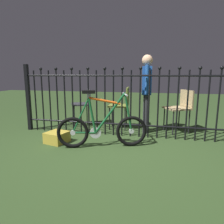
# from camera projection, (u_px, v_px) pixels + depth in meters

# --- Properties ---
(ground_plane) EXTENTS (20.00, 20.00, 0.00)m
(ground_plane) POSITION_uv_depth(u_px,v_px,m) (116.00, 149.00, 3.17)
(ground_plane) COLOR #2D4420
(iron_fence) EXTENTS (4.11, 0.07, 1.35)m
(iron_fence) POSITION_uv_depth(u_px,v_px,m) (121.00, 100.00, 3.76)
(iron_fence) COLOR black
(iron_fence) RESTS_ON ground
(bicycle) EXTENTS (1.38, 0.56, 0.92)m
(bicycle) POSITION_uv_depth(u_px,v_px,m) (102.00, 128.00, 3.22)
(bicycle) COLOR black
(bicycle) RESTS_ON ground
(chair_olive) EXTENTS (0.43, 0.43, 0.88)m
(chair_olive) POSITION_uv_depth(u_px,v_px,m) (122.00, 103.00, 4.32)
(chair_olive) COLOR black
(chair_olive) RESTS_ON ground
(chair_charcoal) EXTENTS (0.54, 0.54, 0.83)m
(chair_charcoal) POSITION_uv_depth(u_px,v_px,m) (84.00, 102.00, 4.61)
(chair_charcoal) COLOR black
(chair_charcoal) RESTS_ON ground
(chair_tan) EXTENTS (0.59, 0.59, 0.85)m
(chair_tan) POSITION_uv_depth(u_px,v_px,m) (181.00, 106.00, 4.04)
(chair_tan) COLOR black
(chair_tan) RESTS_ON ground
(person_visitor) EXTENTS (0.21, 0.47, 1.52)m
(person_visitor) POSITION_uv_depth(u_px,v_px,m) (147.00, 87.00, 3.97)
(person_visitor) COLOR #2D2D33
(person_visitor) RESTS_ON ground
(display_crate) EXTENTS (0.40, 0.40, 0.19)m
(display_crate) POSITION_uv_depth(u_px,v_px,m) (57.00, 137.00, 3.47)
(display_crate) COLOR #B29933
(display_crate) RESTS_ON ground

